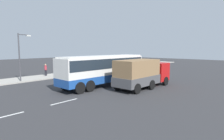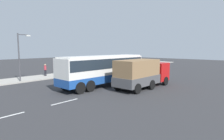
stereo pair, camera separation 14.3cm
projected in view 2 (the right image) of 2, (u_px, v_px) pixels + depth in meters
The scene contains 8 objects.
ground_plane at pixel (89, 87), 20.20m from camera, with size 120.00×120.00×0.00m, color #333335.
sidewalk_curb at pixel (41, 77), 26.70m from camera, with size 80.00×4.00×0.15m, color #A8A399.
lane_centreline at pixel (81, 98), 15.96m from camera, with size 27.04×0.16×0.01m.
coach_bus at pixel (104, 67), 21.02m from camera, with size 10.97×2.98×3.31m.
cargo_truck at pixel (142, 73), 19.85m from camera, with size 7.32×2.74×2.97m.
pedestrian_near_curb at pixel (45, 69), 27.46m from camera, with size 0.32×0.32×1.72m.
pedestrian_at_crossing at pixel (77, 67), 29.60m from camera, with size 0.32×0.32×1.77m.
street_lamp at pixel (20, 54), 22.86m from camera, with size 1.56×0.24×5.76m.
Camera 2 is at (-13.38, -14.86, 4.15)m, focal length 30.58 mm.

